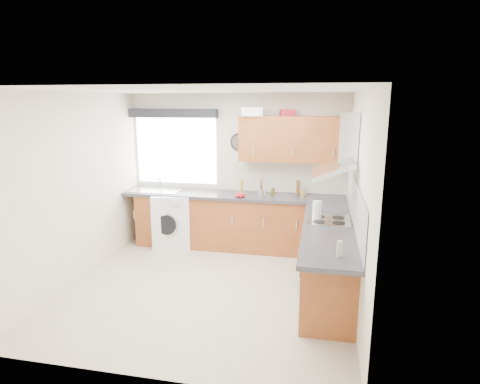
% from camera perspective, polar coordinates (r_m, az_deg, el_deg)
% --- Properties ---
extents(ground_plane, '(3.60, 3.60, 0.00)m').
position_cam_1_polar(ground_plane, '(5.40, -4.53, -13.35)').
color(ground_plane, beige).
extents(ceiling, '(3.60, 3.60, 0.02)m').
position_cam_1_polar(ceiling, '(4.85, -5.07, 14.21)').
color(ceiling, white).
rests_on(ceiling, wall_back).
extents(wall_back, '(3.60, 0.02, 2.50)m').
position_cam_1_polar(wall_back, '(6.69, -0.47, 3.13)').
color(wall_back, silver).
rests_on(wall_back, ground_plane).
extents(wall_front, '(3.60, 0.02, 2.50)m').
position_cam_1_polar(wall_front, '(3.36, -13.45, -7.23)').
color(wall_front, silver).
rests_on(wall_front, ground_plane).
extents(wall_left, '(0.02, 3.60, 2.50)m').
position_cam_1_polar(wall_left, '(5.74, -22.31, 0.52)').
color(wall_left, silver).
rests_on(wall_left, ground_plane).
extents(wall_right, '(0.02, 3.60, 2.50)m').
position_cam_1_polar(wall_right, '(4.80, 16.32, -1.30)').
color(wall_right, silver).
rests_on(wall_right, ground_plane).
extents(window, '(1.40, 0.02, 1.10)m').
position_cam_1_polar(window, '(6.93, -9.06, 5.82)').
color(window, white).
rests_on(window, wall_back).
extents(window_blind, '(1.50, 0.18, 0.14)m').
position_cam_1_polar(window_blind, '(6.80, -9.52, 11.00)').
color(window_blind, black).
rests_on(window_blind, wall_back).
extents(splashback, '(0.01, 3.00, 0.54)m').
position_cam_1_polar(splashback, '(5.11, 15.90, -1.25)').
color(splashback, white).
rests_on(splashback, wall_right).
extents(base_cab_back, '(3.00, 0.58, 0.86)m').
position_cam_1_polar(base_cab_back, '(6.62, -1.83, -4.27)').
color(base_cab_back, brown).
rests_on(base_cab_back, ground_plane).
extents(base_cab_corner, '(0.60, 0.60, 0.86)m').
position_cam_1_polar(base_cab_corner, '(6.45, 12.17, -5.04)').
color(base_cab_corner, brown).
rests_on(base_cab_corner, ground_plane).
extents(base_cab_right, '(0.58, 2.10, 0.86)m').
position_cam_1_polar(base_cab_right, '(5.18, 12.37, -9.58)').
color(base_cab_right, brown).
rests_on(base_cab_right, ground_plane).
extents(worktop_back, '(3.60, 0.62, 0.05)m').
position_cam_1_polar(worktop_back, '(6.47, -1.02, -0.50)').
color(worktop_back, '#2D2E33').
rests_on(worktop_back, base_cab_back).
extents(worktop_right, '(0.62, 2.42, 0.05)m').
position_cam_1_polar(worktop_right, '(4.88, 12.53, -5.30)').
color(worktop_right, '#2D2E33').
rests_on(worktop_right, base_cab_right).
extents(sink, '(0.84, 0.46, 0.10)m').
position_cam_1_polar(sink, '(6.87, -11.92, 0.56)').
color(sink, silver).
rests_on(sink, worktop_back).
extents(oven, '(0.56, 0.58, 0.85)m').
position_cam_1_polar(oven, '(5.32, 12.24, -9.02)').
color(oven, black).
rests_on(oven, ground_plane).
extents(hob_plate, '(0.52, 0.52, 0.01)m').
position_cam_1_polar(hob_plate, '(5.16, 12.50, -3.94)').
color(hob_plate, silver).
rests_on(hob_plate, worktop_right).
extents(extractor_hood, '(0.52, 0.78, 0.66)m').
position_cam_1_polar(extractor_hood, '(4.99, 14.13, 5.43)').
color(extractor_hood, silver).
rests_on(extractor_hood, wall_right).
extents(upper_cabinets, '(1.70, 0.35, 0.70)m').
position_cam_1_polar(upper_cabinets, '(6.31, 7.72, 7.47)').
color(upper_cabinets, brown).
rests_on(upper_cabinets, wall_back).
extents(washing_machine, '(0.72, 0.70, 0.89)m').
position_cam_1_polar(washing_machine, '(6.78, -9.49, -3.90)').
color(washing_machine, white).
rests_on(washing_machine, ground_plane).
extents(wall_clock, '(0.30, 0.04, 0.30)m').
position_cam_1_polar(wall_clock, '(6.57, -0.12, 7.11)').
color(wall_clock, black).
rests_on(wall_clock, wall_back).
extents(casserole, '(0.36, 0.29, 0.14)m').
position_cam_1_polar(casserole, '(6.26, 1.71, 11.36)').
color(casserole, white).
rests_on(casserole, upper_cabinets).
extents(storage_box, '(0.26, 0.23, 0.10)m').
position_cam_1_polar(storage_box, '(6.31, 6.77, 11.13)').
color(storage_box, '#A31A2E').
rests_on(storage_box, upper_cabinets).
extents(utensil_pot, '(0.11, 0.11, 0.13)m').
position_cam_1_polar(utensil_pot, '(6.22, 3.03, -0.22)').
color(utensil_pot, slate).
rests_on(utensil_pot, worktop_back).
extents(kitchen_roll, '(0.12, 0.12, 0.24)m').
position_cam_1_polar(kitchen_roll, '(5.13, 10.89, -2.62)').
color(kitchen_roll, white).
rests_on(kitchen_roll, worktop_right).
extents(tomato_cluster, '(0.18, 0.18, 0.06)m').
position_cam_1_polar(tomato_cluster, '(6.24, 0.01, -0.47)').
color(tomato_cluster, '#B5111C').
rests_on(tomato_cluster, worktop_back).
extents(jar_0, '(0.06, 0.06, 0.23)m').
position_cam_1_polar(jar_0, '(6.45, 8.23, 0.61)').
color(jar_0, brown).
rests_on(jar_0, worktop_back).
extents(jar_1, '(0.05, 0.05, 0.14)m').
position_cam_1_polar(jar_1, '(6.46, 9.23, 0.17)').
color(jar_1, gray).
rests_on(jar_1, worktop_back).
extents(jar_2, '(0.06, 0.06, 0.25)m').
position_cam_1_polar(jar_2, '(6.38, 0.20, 0.69)').
color(jar_2, olive).
rests_on(jar_2, worktop_back).
extents(jar_3, '(0.06, 0.06, 0.12)m').
position_cam_1_polar(jar_3, '(6.39, 4.70, 0.06)').
color(jar_3, brown).
rests_on(jar_3, worktop_back).
extents(jar_4, '(0.05, 0.05, 0.23)m').
position_cam_1_polar(jar_4, '(6.34, 3.52, 0.48)').
color(jar_4, '#BAB29F').
rests_on(jar_4, worktop_back).
extents(jar_5, '(0.06, 0.06, 0.12)m').
position_cam_1_polar(jar_5, '(6.26, 8.89, -0.30)').
color(jar_5, olive).
rests_on(jar_5, worktop_back).
extents(bottle_0, '(0.05, 0.05, 0.16)m').
position_cam_1_polar(bottle_0, '(4.02, 13.96, -7.83)').
color(bottle_0, '#ABA392').
rests_on(bottle_0, worktop_right).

